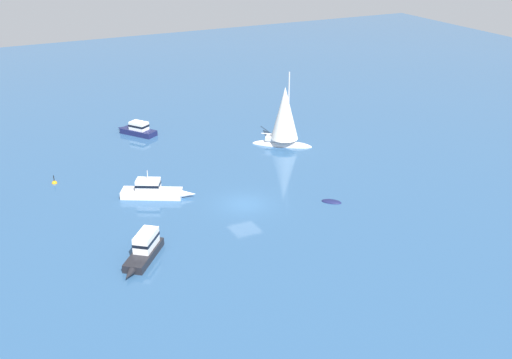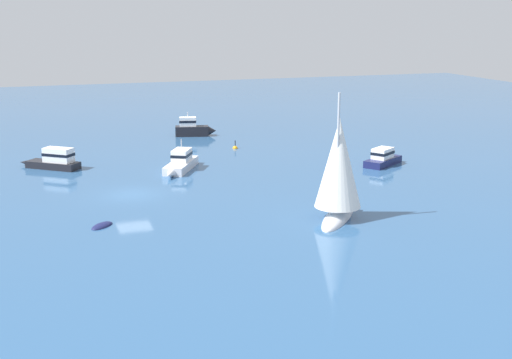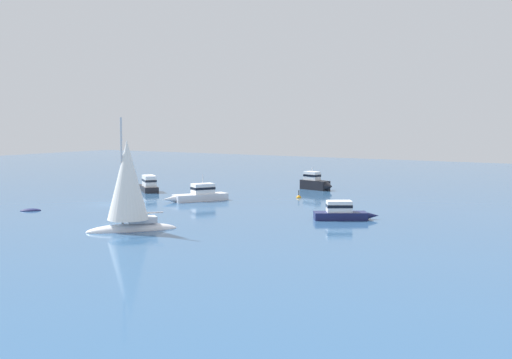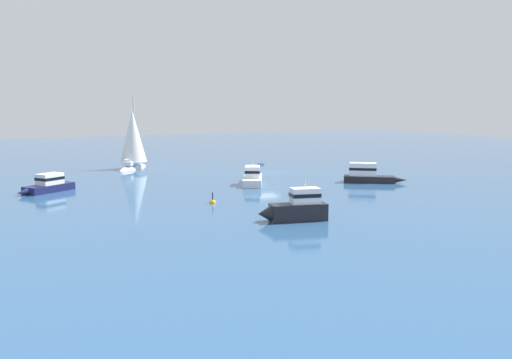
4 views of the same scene
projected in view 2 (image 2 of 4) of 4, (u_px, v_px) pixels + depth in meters
ground_plane at (133, 194)px, 50.34m from camera, size 162.23×162.23×0.00m
dinghy at (102, 226)px, 42.84m from camera, size 1.87×1.89×0.42m
powerboat at (384, 158)px, 59.91m from camera, size 4.97×3.85×1.53m
sloop at (339, 173)px, 43.76m from camera, size 5.27×6.17×8.77m
motor_cruiser at (193, 128)px, 73.80m from camera, size 4.52×2.19×2.61m
launch at (54, 160)px, 58.44m from camera, size 5.18×4.43×1.83m
launch_1 at (181, 162)px, 58.00m from camera, size 4.25×6.48×2.58m
channel_buoy at (235, 148)px, 67.24m from camera, size 0.51×0.51×1.06m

